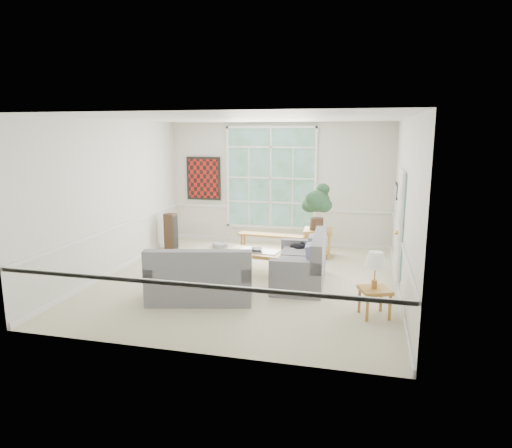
# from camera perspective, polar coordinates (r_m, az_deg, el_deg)

# --- Properties ---
(floor) EXTENTS (5.50, 6.00, 0.01)m
(floor) POSITION_cam_1_polar(r_m,az_deg,el_deg) (8.74, -0.96, -7.02)
(floor) COLOR beige
(floor) RESTS_ON ground
(ceiling) EXTENTS (5.50, 6.00, 0.02)m
(ceiling) POSITION_cam_1_polar(r_m,az_deg,el_deg) (8.30, -1.03, 13.08)
(ceiling) COLOR white
(ceiling) RESTS_ON ground
(wall_back) EXTENTS (5.50, 0.02, 3.00)m
(wall_back) POSITION_cam_1_polar(r_m,az_deg,el_deg) (11.29, 2.89, 4.99)
(wall_back) COLOR silver
(wall_back) RESTS_ON ground
(wall_front) EXTENTS (5.50, 0.02, 3.00)m
(wall_front) POSITION_cam_1_polar(r_m,az_deg,el_deg) (5.59, -8.82, -1.71)
(wall_front) COLOR silver
(wall_front) RESTS_ON ground
(wall_left) EXTENTS (0.02, 6.00, 3.00)m
(wall_left) POSITION_cam_1_polar(r_m,az_deg,el_deg) (9.46, -17.35, 3.25)
(wall_left) COLOR silver
(wall_left) RESTS_ON ground
(wall_right) EXTENTS (0.02, 6.00, 3.00)m
(wall_right) POSITION_cam_1_polar(r_m,az_deg,el_deg) (8.14, 18.09, 1.96)
(wall_right) COLOR silver
(wall_right) RESTS_ON ground
(window_back) EXTENTS (2.30, 0.08, 2.40)m
(window_back) POSITION_cam_1_polar(r_m,az_deg,el_deg) (11.27, 1.85, 5.76)
(window_back) COLOR white
(window_back) RESTS_ON wall_back
(entry_door) EXTENTS (0.08, 0.90, 2.10)m
(entry_door) POSITION_cam_1_polar(r_m,az_deg,el_deg) (8.81, 17.38, -0.30)
(entry_door) COLOR white
(entry_door) RESTS_ON floor
(door_sidelight) EXTENTS (0.08, 0.26, 1.90)m
(door_sidelight) POSITION_cam_1_polar(r_m,az_deg,el_deg) (8.17, 17.68, -0.48)
(door_sidelight) COLOR white
(door_sidelight) RESTS_ON wall_right
(wall_art) EXTENTS (0.90, 0.06, 1.10)m
(wall_art) POSITION_cam_1_polar(r_m,az_deg,el_deg) (11.75, -6.58, 5.67)
(wall_art) COLOR #5A0F0C
(wall_art) RESTS_ON wall_back
(wall_frame_near) EXTENTS (0.04, 0.26, 0.32)m
(wall_frame_near) POSITION_cam_1_polar(r_m,az_deg,el_deg) (9.86, 17.16, 3.87)
(wall_frame_near) COLOR black
(wall_frame_near) RESTS_ON wall_right
(wall_frame_far) EXTENTS (0.04, 0.26, 0.32)m
(wall_frame_far) POSITION_cam_1_polar(r_m,az_deg,el_deg) (10.26, 17.04, 4.15)
(wall_frame_far) COLOR black
(wall_frame_far) RESTS_ON wall_right
(loveseat_right) EXTENTS (0.97, 1.76, 0.93)m
(loveseat_right) POSITION_cam_1_polar(r_m,az_deg,el_deg) (8.46, 5.49, -4.38)
(loveseat_right) COLOR slate
(loveseat_right) RESTS_ON floor
(loveseat_front) EXTENTS (1.87, 1.26, 0.93)m
(loveseat_front) POSITION_cam_1_polar(r_m,az_deg,el_deg) (7.69, -6.96, -6.02)
(loveseat_front) COLOR slate
(loveseat_front) RESTS_ON floor
(coffee_table) EXTENTS (1.31, 0.83, 0.46)m
(coffee_table) POSITION_cam_1_polar(r_m,az_deg,el_deg) (9.03, 0.34, -4.83)
(coffee_table) COLOR #A5712C
(coffee_table) RESTS_ON floor
(pewter_bowl) EXTENTS (0.32, 0.32, 0.07)m
(pewter_bowl) POSITION_cam_1_polar(r_m,az_deg,el_deg) (8.96, 0.06, -3.19)
(pewter_bowl) COLOR gray
(pewter_bowl) RESTS_ON coffee_table
(window_bench) EXTENTS (1.60, 0.42, 0.37)m
(window_bench) POSITION_cam_1_polar(r_m,az_deg,el_deg) (10.89, 1.89, -2.26)
(window_bench) COLOR #A5712C
(window_bench) RESTS_ON floor
(end_table) EXTENTS (0.66, 0.66, 0.62)m
(end_table) POSITION_cam_1_polar(r_m,az_deg,el_deg) (10.38, 7.72, -2.33)
(end_table) COLOR #A5712C
(end_table) RESTS_ON floor
(houseplant) EXTENTS (0.79, 0.79, 1.05)m
(houseplant) POSITION_cam_1_polar(r_m,az_deg,el_deg) (10.19, 7.63, 2.20)
(houseplant) COLOR #274B2D
(houseplant) RESTS_ON end_table
(side_table) EXTENTS (0.56, 0.56, 0.44)m
(side_table) POSITION_cam_1_polar(r_m,az_deg,el_deg) (7.24, 14.58, -9.46)
(side_table) COLOR #A5712C
(side_table) RESTS_ON floor
(table_lamp) EXTENTS (0.46, 0.46, 0.57)m
(table_lamp) POSITION_cam_1_polar(r_m,az_deg,el_deg) (7.09, 14.65, -5.61)
(table_lamp) COLOR white
(table_lamp) RESTS_ON side_table
(pet_bed) EXTENTS (0.43, 0.43, 0.12)m
(pet_bed) POSITION_cam_1_polar(r_m,az_deg,el_deg) (11.16, -4.52, -2.62)
(pet_bed) COLOR gray
(pet_bed) RESTS_ON floor
(floor_speaker) EXTENTS (0.31, 0.26, 0.86)m
(floor_speaker) POSITION_cam_1_polar(r_m,az_deg,el_deg) (11.09, -10.59, -0.91)
(floor_speaker) COLOR #3B2719
(floor_speaker) RESTS_ON floor
(cat) EXTENTS (0.37, 0.31, 0.15)m
(cat) POSITION_cam_1_polar(r_m,az_deg,el_deg) (9.03, 5.24, -2.80)
(cat) COLOR black
(cat) RESTS_ON loveseat_right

